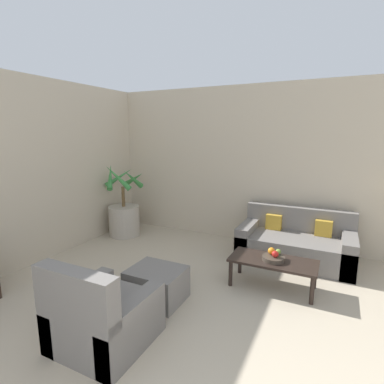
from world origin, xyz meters
TOP-DOWN VIEW (x-y plane):
  - wall_back at (0.00, 5.70)m, footprint 8.72×0.06m
  - potted_palm at (-3.18, 4.93)m, footprint 0.77×0.75m
  - sofa_loveseat at (-0.13, 5.16)m, footprint 1.63×0.85m
  - coffee_table at (-0.27, 4.17)m, footprint 1.05×0.48m
  - fruit_bowl at (-0.26, 4.16)m, footprint 0.28×0.28m
  - apple_red at (-0.24, 4.14)m, footprint 0.08×0.08m
  - apple_green at (-0.22, 4.25)m, footprint 0.07×0.07m
  - orange_fruit at (-0.30, 4.21)m, footprint 0.09×0.09m
  - armchair at (-1.44, 2.44)m, footprint 0.79×0.80m
  - ottoman at (-1.40, 3.28)m, footprint 0.61×0.51m

SIDE VIEW (x-z plane):
  - ottoman at x=-1.40m, z-range 0.00..0.38m
  - sofa_loveseat at x=-0.13m, z-range -0.12..0.63m
  - armchair at x=-1.44m, z-range -0.15..0.69m
  - coffee_table at x=-0.27m, z-range 0.13..0.49m
  - fruit_bowl at x=-0.26m, z-range 0.36..0.41m
  - potted_palm at x=-3.18m, z-range -0.29..1.08m
  - apple_green at x=-0.22m, z-range 0.41..0.48m
  - apple_red at x=-0.24m, z-range 0.41..0.50m
  - orange_fruit at x=-0.30m, z-range 0.41..0.50m
  - wall_back at x=0.00m, z-range 0.00..2.70m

